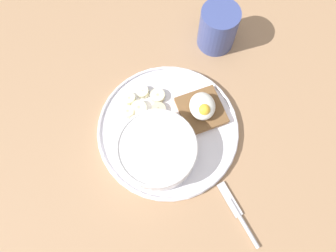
{
  "coord_description": "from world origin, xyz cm",
  "views": [
    {
      "loc": [
        21.33,
        -1.65,
        65.75
      ],
      "look_at": [
        0.0,
        0.0,
        5.0
      ],
      "focal_mm": 35.0,
      "sensor_mm": 36.0,
      "label": 1
    }
  ],
  "objects_px": {
    "banana_slice_right": "(158,109)",
    "coffee_mug": "(218,28)",
    "poached_egg": "(203,107)",
    "banana_slice_front": "(158,96)",
    "banana_slice_back": "(139,108)",
    "toast_slice": "(201,110)",
    "banana_slice_left": "(129,99)",
    "banana_slice_outer": "(128,112)",
    "knife": "(239,215)",
    "oatmeal_bowl": "(157,151)",
    "banana_slice_inner": "(143,92)"
  },
  "relations": [
    {
      "from": "banana_slice_front",
      "to": "knife",
      "type": "height_order",
      "value": "banana_slice_front"
    },
    {
      "from": "poached_egg",
      "to": "banana_slice_right",
      "type": "bearing_deg",
      "value": -97.21
    },
    {
      "from": "toast_slice",
      "to": "knife",
      "type": "height_order",
      "value": "toast_slice"
    },
    {
      "from": "banana_slice_front",
      "to": "banana_slice_left",
      "type": "bearing_deg",
      "value": -89.13
    },
    {
      "from": "toast_slice",
      "to": "coffee_mug",
      "type": "bearing_deg",
      "value": 163.32
    },
    {
      "from": "banana_slice_back",
      "to": "banana_slice_front",
      "type": "bearing_deg",
      "value": 120.48
    },
    {
      "from": "banana_slice_back",
      "to": "poached_egg",
      "type": "bearing_deg",
      "value": 82.1
    },
    {
      "from": "banana_slice_right",
      "to": "banana_slice_front",
      "type": "bearing_deg",
      "value": 179.21
    },
    {
      "from": "poached_egg",
      "to": "banana_slice_right",
      "type": "xyz_separation_m",
      "value": [
        -0.01,
        -0.09,
        -0.02
      ]
    },
    {
      "from": "toast_slice",
      "to": "banana_slice_left",
      "type": "bearing_deg",
      "value": -104.87
    },
    {
      "from": "banana_slice_inner",
      "to": "coffee_mug",
      "type": "distance_m",
      "value": 0.21
    },
    {
      "from": "oatmeal_bowl",
      "to": "banana_slice_back",
      "type": "relative_size",
      "value": 4.09
    },
    {
      "from": "banana_slice_left",
      "to": "knife",
      "type": "relative_size",
      "value": 0.3
    },
    {
      "from": "knife",
      "to": "banana_slice_right",
      "type": "bearing_deg",
      "value": -148.21
    },
    {
      "from": "banana_slice_left",
      "to": "banana_slice_front",
      "type": "bearing_deg",
      "value": 90.87
    },
    {
      "from": "banana_slice_front",
      "to": "toast_slice",
      "type": "bearing_deg",
      "value": 65.46
    },
    {
      "from": "banana_slice_left",
      "to": "banana_slice_right",
      "type": "relative_size",
      "value": 1.01
    },
    {
      "from": "oatmeal_bowl",
      "to": "knife",
      "type": "distance_m",
      "value": 0.19
    },
    {
      "from": "banana_slice_back",
      "to": "banana_slice_outer",
      "type": "xyz_separation_m",
      "value": [
        0.01,
        -0.02,
        -0.0
      ]
    },
    {
      "from": "banana_slice_back",
      "to": "banana_slice_inner",
      "type": "distance_m",
      "value": 0.04
    },
    {
      "from": "banana_slice_right",
      "to": "banana_slice_inner",
      "type": "distance_m",
      "value": 0.05
    },
    {
      "from": "coffee_mug",
      "to": "knife",
      "type": "xyz_separation_m",
      "value": [
        0.38,
        -0.0,
        -0.05
      ]
    },
    {
      "from": "poached_egg",
      "to": "banana_slice_right",
      "type": "relative_size",
      "value": 1.58
    },
    {
      "from": "toast_slice",
      "to": "knife",
      "type": "xyz_separation_m",
      "value": [
        0.21,
        0.05,
        -0.01
      ]
    },
    {
      "from": "banana_slice_inner",
      "to": "banana_slice_right",
      "type": "bearing_deg",
      "value": 35.49
    },
    {
      "from": "banana_slice_back",
      "to": "oatmeal_bowl",
      "type": "bearing_deg",
      "value": 17.69
    },
    {
      "from": "banana_slice_front",
      "to": "banana_slice_back",
      "type": "bearing_deg",
      "value": -59.52
    },
    {
      "from": "banana_slice_inner",
      "to": "knife",
      "type": "xyz_separation_m",
      "value": [
        0.26,
        0.17,
        -0.01
      ]
    },
    {
      "from": "banana_slice_left",
      "to": "oatmeal_bowl",
      "type": "bearing_deg",
      "value": 22.6
    },
    {
      "from": "poached_egg",
      "to": "banana_slice_back",
      "type": "xyz_separation_m",
      "value": [
        -0.02,
        -0.13,
        -0.03
      ]
    },
    {
      "from": "poached_egg",
      "to": "knife",
      "type": "height_order",
      "value": "poached_egg"
    },
    {
      "from": "oatmeal_bowl",
      "to": "coffee_mug",
      "type": "distance_m",
      "value": 0.3
    },
    {
      "from": "knife",
      "to": "coffee_mug",
      "type": "bearing_deg",
      "value": 179.51
    },
    {
      "from": "oatmeal_bowl",
      "to": "banana_slice_back",
      "type": "distance_m",
      "value": 0.11
    },
    {
      "from": "banana_slice_outer",
      "to": "coffee_mug",
      "type": "xyz_separation_m",
      "value": [
        -0.16,
        0.2,
        0.03
      ]
    },
    {
      "from": "oatmeal_bowl",
      "to": "banana_slice_left",
      "type": "xyz_separation_m",
      "value": [
        -0.12,
        -0.05,
        -0.02
      ]
    },
    {
      "from": "banana_slice_left",
      "to": "coffee_mug",
      "type": "relative_size",
      "value": 0.38
    },
    {
      "from": "banana_slice_right",
      "to": "knife",
      "type": "xyz_separation_m",
      "value": [
        0.22,
        0.14,
        -0.01
      ]
    },
    {
      "from": "coffee_mug",
      "to": "knife",
      "type": "relative_size",
      "value": 0.78
    },
    {
      "from": "toast_slice",
      "to": "banana_slice_right",
      "type": "height_order",
      "value": "banana_slice_right"
    },
    {
      "from": "toast_slice",
      "to": "coffee_mug",
      "type": "height_order",
      "value": "coffee_mug"
    },
    {
      "from": "oatmeal_bowl",
      "to": "banana_slice_right",
      "type": "bearing_deg",
      "value": 175.17
    },
    {
      "from": "banana_slice_right",
      "to": "coffee_mug",
      "type": "height_order",
      "value": "coffee_mug"
    },
    {
      "from": "oatmeal_bowl",
      "to": "banana_slice_front",
      "type": "height_order",
      "value": "oatmeal_bowl"
    },
    {
      "from": "banana_slice_back",
      "to": "knife",
      "type": "height_order",
      "value": "banana_slice_back"
    },
    {
      "from": "toast_slice",
      "to": "banana_slice_left",
      "type": "distance_m",
      "value": 0.15
    },
    {
      "from": "banana_slice_inner",
      "to": "banana_slice_outer",
      "type": "xyz_separation_m",
      "value": [
        0.04,
        -0.03,
        -0.0
      ]
    },
    {
      "from": "oatmeal_bowl",
      "to": "banana_slice_left",
      "type": "distance_m",
      "value": 0.13
    },
    {
      "from": "banana_slice_outer",
      "to": "knife",
      "type": "xyz_separation_m",
      "value": [
        0.22,
        0.2,
        -0.01
      ]
    },
    {
      "from": "poached_egg",
      "to": "banana_slice_back",
      "type": "bearing_deg",
      "value": -97.9
    }
  ]
}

